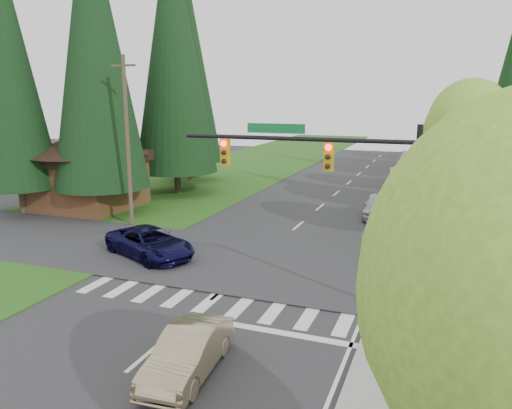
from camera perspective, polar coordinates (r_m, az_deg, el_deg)
The scene contains 29 objects.
ground at distance 16.94m, azimuth -10.43°, elevation -14.96°, with size 120.00×120.00×0.00m, color #28282B.
grass_west at distance 39.69m, azimuth -11.59°, elevation 0.91°, with size 14.00×110.00×0.06m, color #2E5717.
cross_street at distance 23.56m, azimuth -0.27°, elevation -6.78°, with size 120.00×8.00×0.10m, color #28282B.
sidewalk_east at distance 35.61m, azimuth 18.56°, elevation -0.73°, with size 1.80×80.00×0.13m, color gray.
curb_east at distance 35.65m, azimuth 17.19°, elevation -0.62°, with size 0.20×80.00×0.13m, color gray.
stone_wall_north at distance 43.39m, azimuth 21.32°, elevation 1.70°, with size 0.70×40.00×0.70m, color #4C4438.
traffic_signal at distance 17.85m, azimuth 8.79°, elevation 3.40°, with size 8.70×0.37×6.80m.
brown_building at distance 36.37m, azimuth -18.70°, elevation 4.45°, with size 8.40×8.40×5.40m.
utility_pole at distance 30.45m, azimuth -14.48°, elevation 7.10°, with size 1.60×0.24×10.00m.
decid_tree_0 at distance 26.87m, azimuth 23.47°, elevation 6.81°, with size 4.80×4.80×8.37m.
decid_tree_1 at distance 33.84m, azimuth 23.23°, elevation 8.10°, with size 5.20×5.20×8.80m.
decid_tree_2 at distance 40.81m, azimuth 22.65°, elevation 8.89°, with size 5.00×5.00×8.82m.
decid_tree_3 at distance 47.82m, azimuth 22.55°, elevation 8.94°, with size 5.00×5.00×8.55m.
decid_tree_4 at distance 54.80m, azimuth 22.54°, elevation 9.67°, with size 5.40×5.40×9.18m.
decid_tree_5 at distance 61.81m, azimuth 22.18°, elevation 9.40°, with size 4.80×4.80×8.30m.
decid_tree_6 at distance 68.79m, azimuth 22.20°, elevation 9.89°, with size 5.20×5.20×8.86m.
conifer_w_a at distance 34.18m, azimuth -18.02°, elevation 16.92°, with size 6.12×6.12×19.80m.
conifer_w_b at distance 39.10m, azimuth -17.70°, elevation 14.81°, with size 5.44×5.44×17.80m.
conifer_w_c at distance 40.28m, azimuth -9.47°, elevation 17.26°, with size 6.46×6.46×20.80m.
conifer_w_d at distance 35.97m, azimuth -26.32°, elevation 13.61°, with size 5.10×5.10×16.80m.
conifer_w_e at distance 46.41m, azimuth -7.78°, elevation 15.40°, with size 5.78×5.78×18.80m.
conifer_e_c at distance 61.07m, azimuth 27.18°, elevation 12.48°, with size 5.10×5.10×16.80m.
sedan_champagne at distance 14.72m, azimuth -7.79°, elevation -16.40°, with size 1.40×4.01×1.32m, color tan.
suv_navy at distance 24.86m, azimuth -12.04°, elevation -4.30°, with size 2.37×5.15×1.43m, color black.
parked_car_a at distance 33.11m, azimuth 13.76°, elevation -0.18°, with size 1.76×4.38×1.49m, color #A7A7AB.
parked_car_b at distance 42.02m, azimuth 17.17°, elevation 2.23°, with size 2.10×5.16×1.50m, color slate.
parked_car_c at distance 46.36m, azimuth 15.92°, elevation 3.13°, with size 1.44×4.14×1.36m, color #9D9DA2.
parked_car_d at distance 55.06m, azimuth 18.23°, elevation 4.40°, with size 1.69×4.19×1.43m, color silver.
parked_car_e at distance 58.49m, azimuth 17.04°, elevation 4.94°, with size 2.09×5.15×1.49m, color #B5B5BA.
Camera 1 is at (8.04, -12.76, 7.70)m, focal length 35.00 mm.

